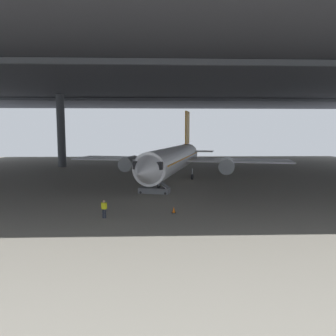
{
  "coord_description": "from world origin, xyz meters",
  "views": [
    {
      "loc": [
        -3.39,
        -48.76,
        7.58
      ],
      "look_at": [
        -1.81,
        -3.79,
        2.62
      ],
      "focal_mm": 33.63,
      "sensor_mm": 36.0,
      "label": 1
    }
  ],
  "objects_px": {
    "airplane_main": "(175,159)",
    "crew_worker_by_stairs": "(158,182)",
    "crew_worker_near_nose": "(104,208)",
    "traffic_cone_orange": "(174,210)",
    "boarding_stairs": "(154,187)"
  },
  "relations": [
    {
      "from": "crew_worker_by_stairs",
      "to": "crew_worker_near_nose",
      "type": "bearing_deg",
      "value": -107.71
    },
    {
      "from": "airplane_main",
      "to": "crew_worker_by_stairs",
      "type": "distance_m",
      "value": 7.56
    },
    {
      "from": "crew_worker_near_nose",
      "to": "boarding_stairs",
      "type": "bearing_deg",
      "value": 69.86
    },
    {
      "from": "crew_worker_near_nose",
      "to": "crew_worker_by_stairs",
      "type": "xyz_separation_m",
      "value": [
        4.9,
        15.35,
        -0.03
      ]
    },
    {
      "from": "boarding_stairs",
      "to": "crew_worker_near_nose",
      "type": "relative_size",
      "value": 2.89
    },
    {
      "from": "crew_worker_by_stairs",
      "to": "boarding_stairs",
      "type": "bearing_deg",
      "value": -99.11
    },
    {
      "from": "airplane_main",
      "to": "traffic_cone_orange",
      "type": "bearing_deg",
      "value": -93.36
    },
    {
      "from": "crew_worker_by_stairs",
      "to": "traffic_cone_orange",
      "type": "bearing_deg",
      "value": -83.93
    },
    {
      "from": "boarding_stairs",
      "to": "crew_worker_by_stairs",
      "type": "relative_size",
      "value": 2.98
    },
    {
      "from": "crew_worker_near_nose",
      "to": "traffic_cone_orange",
      "type": "height_order",
      "value": "crew_worker_near_nose"
    },
    {
      "from": "airplane_main",
      "to": "traffic_cone_orange",
      "type": "height_order",
      "value": "airplane_main"
    },
    {
      "from": "boarding_stairs",
      "to": "crew_worker_by_stairs",
      "type": "xyz_separation_m",
      "value": [
        0.57,
        3.53,
        0.16
      ]
    },
    {
      "from": "crew_worker_near_nose",
      "to": "traffic_cone_orange",
      "type": "xyz_separation_m",
      "value": [
        6.36,
        1.66,
        -0.64
      ]
    },
    {
      "from": "boarding_stairs",
      "to": "crew_worker_near_nose",
      "type": "bearing_deg",
      "value": -110.14
    },
    {
      "from": "boarding_stairs",
      "to": "crew_worker_by_stairs",
      "type": "distance_m",
      "value": 3.58
    }
  ]
}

